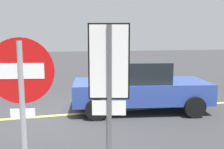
{
  "coord_description": "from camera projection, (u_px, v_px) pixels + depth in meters",
  "views": [
    {
      "loc": [
        -0.7,
        -7.62,
        2.32
      ],
      "look_at": [
        1.67,
        1.13,
        1.04
      ],
      "focal_mm": 40.49,
      "sensor_mm": 36.0,
      "label": 1
    }
  ],
  "objects": [
    {
      "name": "ground_plane",
      "position": [
        69.0,
        115.0,
        7.79
      ],
      "size": [
        80.0,
        80.0,
        0.0
      ],
      "primitive_type": "plane",
      "color": "#38383A"
    },
    {
      "name": "car_blue_crossing",
      "position": [
        138.0,
        86.0,
        8.19
      ],
      "size": [
        4.54,
        2.67,
        1.62
      ],
      "color": "#2D479E",
      "rests_on": "ground_plane"
    },
    {
      "name": "stop_sign",
      "position": [
        22.0,
        102.0,
        2.92
      ],
      "size": [
        0.75,
        0.17,
        2.34
      ],
      "color": "gray",
      "rests_on": "ground_plane"
    },
    {
      "name": "lane_marking_centre",
      "position": [
        159.0,
        108.0,
        8.56
      ],
      "size": [
        28.0,
        0.16,
        0.01
      ],
      "primitive_type": "cube",
      "color": "#E0D14C"
    },
    {
      "name": "speed_limit_sign",
      "position": [
        109.0,
        82.0,
        3.31
      ],
      "size": [
        0.52,
        0.16,
        2.52
      ],
      "color": "#4C4C51",
      "rests_on": "ground_plane"
    }
  ]
}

